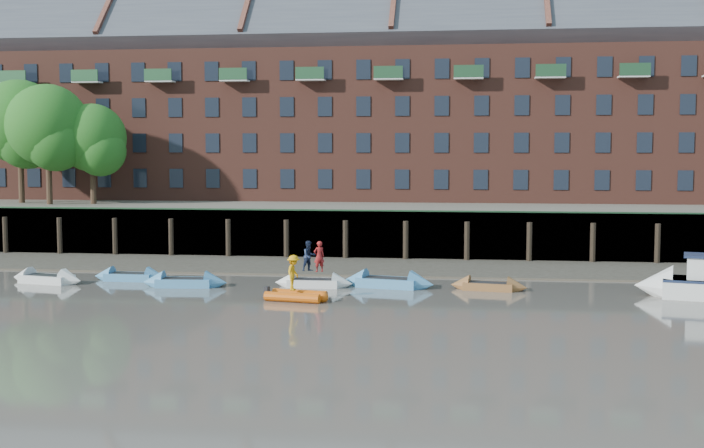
% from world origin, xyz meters
% --- Properties ---
extents(ground, '(220.00, 220.00, 0.00)m').
position_xyz_m(ground, '(0.00, 0.00, 0.00)').
color(ground, '#5D5750').
rests_on(ground, ground).
extents(foreshore, '(110.00, 8.00, 0.50)m').
position_xyz_m(foreshore, '(0.00, 18.00, 0.00)').
color(foreshore, '#3D382F').
rests_on(foreshore, ground).
extents(mud_band, '(110.00, 1.60, 0.10)m').
position_xyz_m(mud_band, '(0.00, 14.60, 0.00)').
color(mud_band, '#4C4336').
rests_on(mud_band, ground).
extents(river_wall, '(110.00, 1.23, 3.30)m').
position_xyz_m(river_wall, '(-0.00, 22.38, 1.59)').
color(river_wall, '#2D2A26').
rests_on(river_wall, ground).
extents(bank_terrace, '(110.00, 28.00, 3.20)m').
position_xyz_m(bank_terrace, '(0.00, 36.00, 1.60)').
color(bank_terrace, '#5E594D').
rests_on(bank_terrace, ground).
extents(apartment_terrace, '(80.60, 15.56, 20.98)m').
position_xyz_m(apartment_terrace, '(-0.00, 36.99, 12.82)').
color(apartment_terrace, brown).
rests_on(apartment_terrace, bank_terrace).
extents(tree_cluster, '(11.76, 7.74, 9.40)m').
position_xyz_m(tree_cluster, '(-25.62, 27.35, 9.00)').
color(tree_cluster, '#3A281C').
rests_on(tree_cluster, bank_terrace).
extents(rowboat_0, '(4.60, 2.17, 1.28)m').
position_xyz_m(rowboat_0, '(-16.82, 9.36, 0.23)').
color(rowboat_0, silver).
rests_on(rowboat_0, ground).
extents(rowboat_1, '(4.19, 1.28, 1.21)m').
position_xyz_m(rowboat_1, '(-12.64, 10.84, 0.21)').
color(rowboat_1, '#4587B9').
rests_on(rowboat_1, ground).
extents(rowboat_2, '(4.62, 1.67, 1.32)m').
position_xyz_m(rowboat_2, '(-8.92, 9.07, 0.23)').
color(rowboat_2, '#4587B9').
rests_on(rowboat_2, ground).
extents(rowboat_3, '(4.18, 1.22, 1.21)m').
position_xyz_m(rowboat_3, '(-2.09, 9.86, 0.22)').
color(rowboat_3, silver).
rests_on(rowboat_3, ground).
extents(rowboat_4, '(5.18, 2.44, 1.45)m').
position_xyz_m(rowboat_4, '(1.84, 10.29, 0.26)').
color(rowboat_4, '#4587B9').
rests_on(rowboat_4, ground).
extents(rowboat_6, '(4.11, 1.81, 1.15)m').
position_xyz_m(rowboat_6, '(7.12, 10.02, 0.20)').
color(rowboat_6, brown).
rests_on(rowboat_6, ground).
extents(rib_tender, '(3.14, 1.94, 0.53)m').
position_xyz_m(rib_tender, '(-2.09, 5.58, 0.23)').
color(rib_tender, '#D1540D').
rests_on(rib_tender, ground).
extents(motor_launch, '(7.02, 3.67, 2.76)m').
position_xyz_m(motor_launch, '(17.18, 8.82, 0.70)').
color(motor_launch, silver).
rests_on(motor_launch, ground).
extents(person_rower_a, '(0.71, 0.65, 1.64)m').
position_xyz_m(person_rower_a, '(-1.79, 9.86, 1.64)').
color(person_rower_a, maroon).
rests_on(person_rower_a, rowboat_3).
extents(person_rower_b, '(1.00, 0.99, 1.63)m').
position_xyz_m(person_rower_b, '(-2.36, 10.04, 1.63)').
color(person_rower_b, '#19233F').
rests_on(person_rower_b, rowboat_3).
extents(person_rib_crew, '(0.74, 1.16, 1.72)m').
position_xyz_m(person_rib_crew, '(-2.34, 5.62, 1.35)').
color(person_rib_crew, orange).
rests_on(person_rib_crew, rib_tender).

